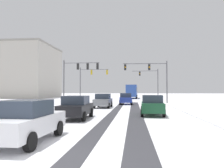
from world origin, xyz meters
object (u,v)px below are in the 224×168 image
(traffic_signal_far_right, at_px, (151,79))
(bus_oncoming, at_px, (132,91))
(car_grey_second, at_px, (103,101))
(traffic_signal_near_left, at_px, (78,72))
(car_blue_lead, at_px, (126,99))
(car_black_fourth, at_px, (76,107))
(car_white_fifth, at_px, (26,121))
(car_dark_green_third, at_px, (152,105))
(traffic_signal_near_right, at_px, (151,73))
(office_building_far_left_block, at_px, (8,72))
(traffic_signal_far_left, at_px, (90,77))

(traffic_signal_far_right, xyz_separation_m, bus_oncoming, (-3.97, 10.40, -2.40))
(car_grey_second, bearing_deg, traffic_signal_far_right, 70.65)
(traffic_signal_near_left, relative_size, car_blue_lead, 1.55)
(car_black_fourth, relative_size, car_white_fifth, 1.00)
(traffic_signal_far_right, xyz_separation_m, car_dark_green_third, (-2.11, -27.65, -3.57))
(traffic_signal_near_left, relative_size, car_grey_second, 1.57)
(car_white_fifth, bearing_deg, car_grey_second, 87.91)
(traffic_signal_near_left, xyz_separation_m, bus_oncoming, (7.83, 24.51, -2.78))
(traffic_signal_near_left, height_order, car_black_fourth, traffic_signal_near_left)
(traffic_signal_near_right, bearing_deg, car_grey_second, -127.69)
(car_grey_second, distance_m, office_building_far_left_block, 46.70)
(car_black_fourth, bearing_deg, traffic_signal_far_left, 99.43)
(car_black_fourth, relative_size, office_building_far_left_block, 0.16)
(car_grey_second, bearing_deg, traffic_signal_far_left, 106.65)
(car_blue_lead, relative_size, office_building_far_left_block, 0.16)
(traffic_signal_far_left, distance_m, car_black_fourth, 27.03)
(car_blue_lead, relative_size, car_grey_second, 1.01)
(traffic_signal_near_left, xyz_separation_m, car_white_fifth, (4.03, -23.22, -3.95))
(office_building_far_left_block, bearing_deg, car_dark_green_third, -47.60)
(traffic_signal_near_right, xyz_separation_m, car_blue_lead, (-3.86, -1.89, -3.86))
(car_grey_second, bearing_deg, car_white_fifth, -92.09)
(car_dark_green_third, height_order, office_building_far_left_block, office_building_far_left_block)
(traffic_signal_far_left, bearing_deg, traffic_signal_near_right, -36.40)
(bus_oncoming, xyz_separation_m, office_building_far_left_block, (-35.24, 2.58, 5.37))
(car_blue_lead, bearing_deg, office_building_far_left_block, 141.81)
(traffic_signal_far_left, relative_size, traffic_signal_near_right, 0.97)
(bus_oncoming, bearing_deg, car_white_fifth, -94.55)
(traffic_signal_near_right, relative_size, office_building_far_left_block, 0.26)
(car_dark_green_third, bearing_deg, car_blue_lead, 101.04)
(traffic_signal_far_left, xyz_separation_m, traffic_signal_near_right, (11.13, -8.21, 0.05))
(traffic_signal_far_left, height_order, office_building_far_left_block, office_building_far_left_block)
(traffic_signal_far_left, height_order, traffic_signal_near_right, same)
(traffic_signal_far_left, bearing_deg, car_dark_green_third, -67.24)
(car_black_fourth, xyz_separation_m, bus_oncoming, (3.67, 40.84, 1.18))
(car_black_fourth, height_order, office_building_far_left_block, office_building_far_left_block)
(traffic_signal_near_right, bearing_deg, traffic_signal_far_left, 143.60)
(traffic_signal_far_left, distance_m, traffic_signal_near_left, 10.08)
(bus_oncoming, bearing_deg, car_dark_green_third, -87.21)
(traffic_signal_near_right, height_order, car_grey_second, traffic_signal_near_right)
(bus_oncoming, bearing_deg, traffic_signal_far_left, -119.16)
(car_dark_green_third, distance_m, car_white_fifth, 11.21)
(traffic_signal_near_right, relative_size, car_blue_lead, 1.61)
(car_white_fifth, bearing_deg, traffic_signal_near_right, 74.68)
(traffic_signal_near_right, height_order, car_dark_green_third, traffic_signal_near_right)
(traffic_signal_far_left, bearing_deg, bus_oncoming, 60.84)
(car_blue_lead, xyz_separation_m, bus_oncoming, (0.78, 24.53, 1.18))
(traffic_signal_near_right, distance_m, car_white_fifth, 26.30)
(car_dark_green_third, bearing_deg, traffic_signal_near_right, 85.46)
(car_white_fifth, bearing_deg, traffic_signal_far_right, 78.25)
(car_grey_second, height_order, office_building_far_left_block, office_building_far_left_block)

